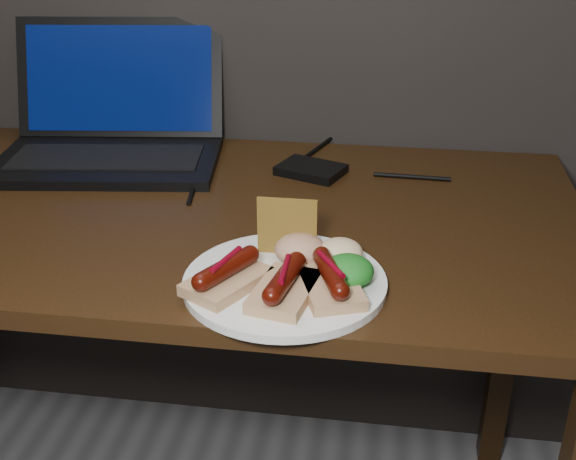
% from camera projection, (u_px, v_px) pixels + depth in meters
% --- Properties ---
extents(desk, '(1.40, 0.70, 0.75)m').
position_uv_depth(desk, '(170.00, 251.00, 1.26)').
color(desk, '#321E0C').
rests_on(desk, ground).
extents(laptop, '(0.46, 0.38, 0.25)m').
position_uv_depth(laptop, '(112.00, 129.00, 1.41)').
color(laptop, black).
rests_on(laptop, desk).
extents(hard_drive, '(0.14, 0.12, 0.02)m').
position_uv_depth(hard_drive, '(311.00, 170.00, 1.34)').
color(hard_drive, black).
rests_on(hard_drive, desk).
extents(desk_cables, '(0.92, 0.41, 0.01)m').
position_uv_depth(desk_cables, '(211.00, 166.00, 1.37)').
color(desk_cables, black).
rests_on(desk_cables, desk).
extents(plate, '(0.35, 0.35, 0.01)m').
position_uv_depth(plate, '(285.00, 282.00, 0.98)').
color(plate, white).
rests_on(plate, desk).
extents(bread_sausage_left, '(0.12, 0.13, 0.04)m').
position_uv_depth(bread_sausage_left, '(227.00, 275.00, 0.95)').
color(bread_sausage_left, tan).
rests_on(bread_sausage_left, plate).
extents(bread_sausage_center, '(0.09, 0.13, 0.04)m').
position_uv_depth(bread_sausage_center, '(285.00, 286.00, 0.92)').
color(bread_sausage_center, tan).
rests_on(bread_sausage_center, plate).
extents(bread_sausage_right, '(0.10, 0.13, 0.04)m').
position_uv_depth(bread_sausage_right, '(330.00, 280.00, 0.93)').
color(bread_sausage_right, tan).
rests_on(bread_sausage_right, plate).
extents(crispbread, '(0.08, 0.01, 0.08)m').
position_uv_depth(crispbread, '(287.00, 226.00, 1.02)').
color(crispbread, olive).
rests_on(crispbread, plate).
extents(salad_greens, '(0.07, 0.07, 0.04)m').
position_uv_depth(salad_greens, '(348.00, 271.00, 0.95)').
color(salad_greens, '#125D18').
rests_on(salad_greens, plate).
extents(salsa_mound, '(0.07, 0.07, 0.04)m').
position_uv_depth(salsa_mound, '(300.00, 249.00, 1.01)').
color(salsa_mound, maroon).
rests_on(salsa_mound, plate).
extents(coleslaw_mound, '(0.06, 0.06, 0.04)m').
position_uv_depth(coleslaw_mound, '(340.00, 252.00, 1.00)').
color(coleslaw_mound, silver).
rests_on(coleslaw_mound, plate).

